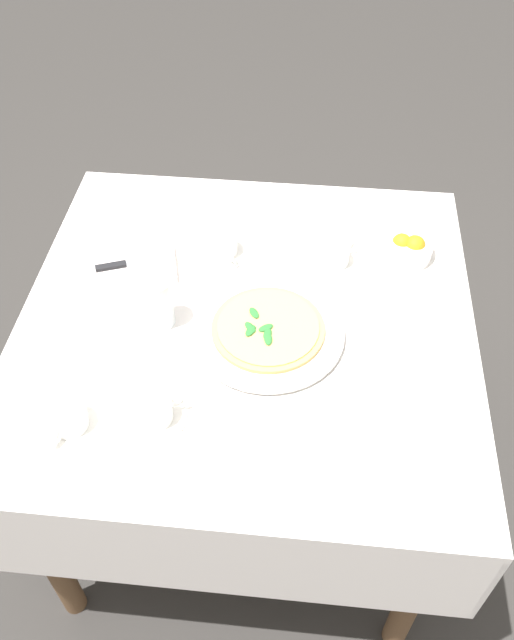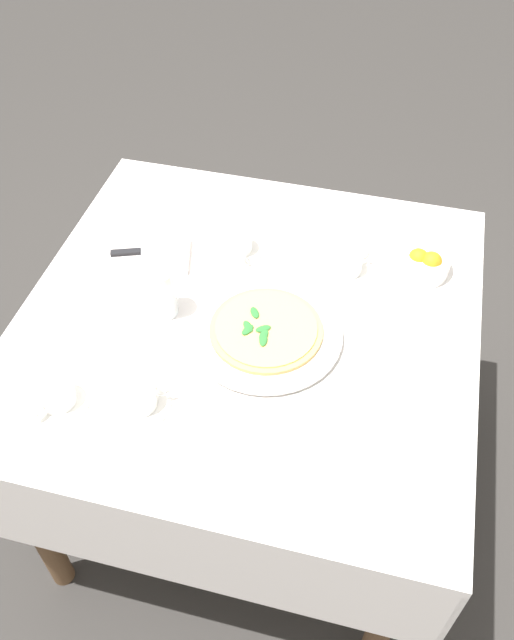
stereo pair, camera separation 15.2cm
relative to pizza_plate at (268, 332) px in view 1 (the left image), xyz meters
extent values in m
plane|color=#33302D|center=(-0.06, 0.05, -0.75)|extent=(8.00, 8.00, 0.00)
cube|color=white|center=(-0.06, 0.05, -0.02)|extent=(1.06, 1.06, 0.02)
cube|color=white|center=(-0.06, -0.47, -0.17)|extent=(1.06, 0.01, 0.28)
cube|color=white|center=(-0.06, 0.57, -0.17)|extent=(1.06, 0.01, 0.28)
cube|color=white|center=(-0.58, 0.05, -0.17)|extent=(0.01, 1.06, 0.28)
cube|color=white|center=(0.47, 0.05, -0.17)|extent=(0.01, 1.06, 0.28)
cylinder|color=brown|center=(-0.49, -0.38, -0.39)|extent=(0.06, 0.06, 0.72)
cylinder|color=brown|center=(0.38, -0.38, -0.39)|extent=(0.06, 0.06, 0.72)
cylinder|color=brown|center=(-0.49, 0.48, -0.39)|extent=(0.06, 0.06, 0.72)
cylinder|color=brown|center=(0.38, 0.48, -0.39)|extent=(0.06, 0.06, 0.72)
cylinder|color=white|center=(0.00, 0.00, -0.01)|extent=(0.21, 0.21, 0.01)
cylinder|color=white|center=(0.00, 0.00, 0.00)|extent=(0.35, 0.35, 0.01)
cylinder|color=#DBAD60|center=(0.00, 0.00, 0.01)|extent=(0.26, 0.26, 0.01)
cylinder|color=#EAC66B|center=(0.00, 0.00, 0.02)|extent=(0.23, 0.23, 0.00)
ellipsoid|color=#2D7533|center=(-0.04, -0.01, 0.02)|extent=(0.04, 0.04, 0.01)
ellipsoid|color=#2D7533|center=(-0.04, 0.03, 0.02)|extent=(0.03, 0.04, 0.01)
ellipsoid|color=#2D7533|center=(0.00, -0.01, 0.02)|extent=(0.04, 0.04, 0.01)
ellipsoid|color=#2D7533|center=(-0.04, -0.02, 0.02)|extent=(0.03, 0.04, 0.01)
ellipsoid|color=#2D7533|center=(0.00, -0.03, 0.02)|extent=(0.02, 0.04, 0.01)
ellipsoid|color=#2D7533|center=(0.00, -0.04, 0.02)|extent=(0.02, 0.04, 0.01)
cylinder|color=white|center=(0.14, 0.26, -0.01)|extent=(0.13, 0.13, 0.01)
cylinder|color=white|center=(0.14, 0.26, 0.02)|extent=(0.08, 0.08, 0.05)
torus|color=white|center=(0.18, 0.29, 0.02)|extent=(0.03, 0.03, 0.03)
cylinder|color=black|center=(0.14, 0.26, 0.04)|extent=(0.07, 0.07, 0.00)
cylinder|color=white|center=(-0.37, -0.28, -0.01)|extent=(0.13, 0.13, 0.01)
cylinder|color=white|center=(-0.37, -0.28, 0.02)|extent=(0.08, 0.08, 0.05)
torus|color=white|center=(-0.39, -0.33, 0.03)|extent=(0.02, 0.04, 0.03)
cylinder|color=black|center=(-0.37, -0.28, 0.05)|extent=(0.07, 0.07, 0.00)
cylinder|color=white|center=(-0.21, -0.25, -0.01)|extent=(0.13, 0.13, 0.01)
cylinder|color=white|center=(-0.21, -0.25, 0.02)|extent=(0.08, 0.08, 0.06)
torus|color=white|center=(-0.16, -0.23, 0.03)|extent=(0.03, 0.02, 0.03)
cylinder|color=black|center=(-0.21, -0.25, 0.05)|extent=(0.07, 0.07, 0.00)
cylinder|color=white|center=(-0.14, 0.26, -0.01)|extent=(0.13, 0.13, 0.01)
cylinder|color=white|center=(-0.14, 0.26, 0.02)|extent=(0.08, 0.08, 0.06)
torus|color=white|center=(-0.11, 0.22, 0.03)|extent=(0.02, 0.03, 0.03)
cylinder|color=black|center=(-0.14, 0.26, 0.05)|extent=(0.07, 0.07, 0.00)
cylinder|color=white|center=(-0.25, 0.02, 0.05)|extent=(0.07, 0.07, 0.13)
cylinder|color=silver|center=(-0.25, 0.02, 0.02)|extent=(0.06, 0.06, 0.06)
cube|color=white|center=(-0.36, 0.18, 0.00)|extent=(0.25, 0.18, 0.02)
cube|color=silver|center=(-0.31, 0.20, 0.01)|extent=(0.12, 0.06, 0.01)
cube|color=black|center=(-0.40, 0.16, 0.01)|extent=(0.08, 0.04, 0.01)
cylinder|color=white|center=(0.31, 0.31, 0.01)|extent=(0.15, 0.15, 0.04)
sphere|color=orange|center=(0.34, 0.30, 0.03)|extent=(0.05, 0.05, 0.05)
sphere|color=orange|center=(0.31, 0.31, 0.03)|extent=(0.05, 0.05, 0.05)
camera|label=1|loc=(0.07, -1.00, 1.13)|focal=37.49mm
camera|label=2|loc=(0.22, -0.97, 1.13)|focal=37.49mm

